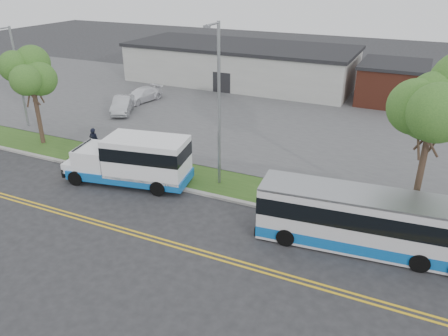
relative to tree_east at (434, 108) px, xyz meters
The scene contains 19 objects.
ground 15.60m from the tree_east, 167.91° to the right, with size 140.00×140.00×0.00m, color #28282B.
lane_line_north 16.77m from the tree_east, 153.93° to the right, with size 70.00×0.12×0.01m, color yellow.
lane_line_south 16.90m from the tree_east, 152.95° to the right, with size 70.00×0.12×0.01m, color yellow.
curb 15.40m from the tree_east, behind, with size 80.00×0.30×0.15m, color #9E9B93.
verge 15.29m from the tree_east, behind, with size 80.00×3.30×0.10m, color #2F541C.
parking_lot 20.73m from the tree_east, 135.00° to the left, with size 80.00×25.00×0.10m, color #4C4C4F.
commercial_building 31.50m from the tree_east, 129.81° to the left, with size 25.40×10.40×4.35m.
brick_wing 23.65m from the tree_east, 98.65° to the left, with size 6.30×7.30×3.90m.
tree_east is the anchor object (origin of this frame).
tree_west 26.02m from the tree_east, behind, with size 4.40×4.40×6.91m.
streetlight_near 11.05m from the tree_east, behind, with size 0.35×1.53×9.50m.
streetlight_far 30.15m from the tree_east, behind, with size 0.35×1.53×8.00m.
shuttle_bus 16.46m from the tree_east, behind, with size 8.15×3.89×3.01m.
transit_bus 6.10m from the tree_east, 119.66° to the right, with size 10.34×3.32×2.82m.
pedestrian 21.54m from the tree_east, behind, with size 0.70×0.46×1.92m, color black.
parked_car_a 27.18m from the tree_east, 160.55° to the left, with size 1.52×4.35×1.43m, color #A2A4A9.
parked_car_b 29.09m from the tree_east, 153.74° to the left, with size 1.83×4.51×1.31m, color white.
grocery_bag_left 22.04m from the tree_east, behind, with size 0.32×0.32×0.32m, color white.
grocery_bag_right 21.46m from the tree_east, behind, with size 0.32×0.32×0.32m, color white.
Camera 1 is at (13.49, -18.83, 12.17)m, focal length 35.00 mm.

